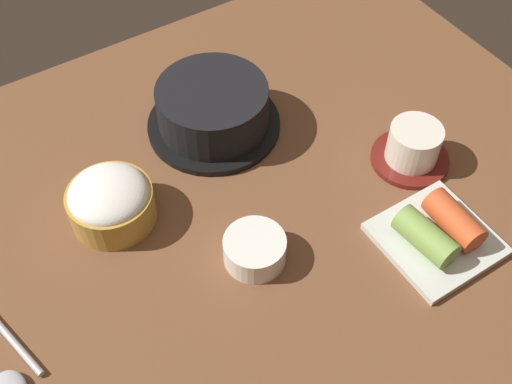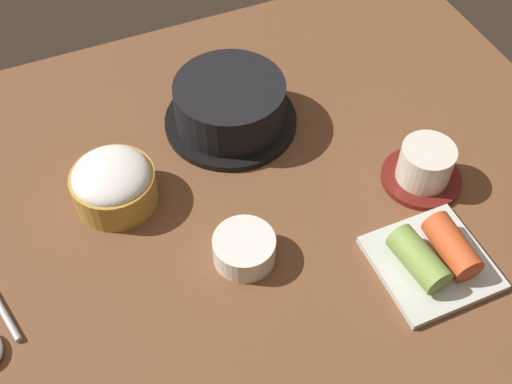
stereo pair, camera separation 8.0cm
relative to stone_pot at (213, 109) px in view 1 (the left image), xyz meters
The scene contains 7 objects.
dining_table 14.81cm from the stone_pot, 109.21° to the right, with size 100.00×76.00×2.00cm, color brown.
stone_pot is the anchor object (origin of this frame).
rice_bowl 19.97cm from the stone_pot, 159.39° to the right, with size 10.77×10.77×6.56cm.
tea_cup_with_saucer 27.70cm from the stone_pot, 45.82° to the right, with size 10.60×10.60×5.98cm.
banchan_cup_center 22.97cm from the stone_pot, 107.70° to the right, with size 7.56×7.56×3.57cm.
kimchi_plate 34.41cm from the stone_pot, 67.54° to the right, with size 13.08×13.08×4.66cm.
spoon 42.18cm from the stone_pot, 151.48° to the right, with size 5.63×16.66×1.35cm.
Camera 1 is at (-24.69, -44.00, 67.39)cm, focal length 44.73 mm.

